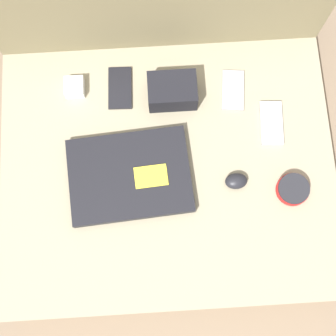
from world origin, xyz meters
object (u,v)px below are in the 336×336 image
Objects in this scene: laptop at (130,176)px; phone_small at (120,88)px; computer_mouse at (236,181)px; phone_black at (271,123)px; camera_pouch at (172,91)px; speaker_puck at (293,189)px; charger_brick at (75,87)px; phone_silver at (233,90)px.

phone_small is at bearing 89.86° from laptop.
phone_black is (0.12, 0.16, -0.01)m from computer_mouse.
computer_mouse reaches higher than phone_small.
phone_small is 0.95× the size of camera_pouch.
speaker_puck is at bearing -14.40° from computer_mouse.
speaker_puck is at bearing -29.57° from charger_brick.
computer_mouse is (0.29, -0.03, 0.00)m from laptop.
phone_silver is 0.98× the size of phone_small.
speaker_puck is 0.33m from phone_silver.
camera_pouch is (-0.28, 0.10, 0.03)m from phone_black.
phone_black is at bearing 13.74° from laptop.
phone_black is 0.96× the size of camera_pouch.
laptop is at bearing -136.14° from phone_silver.
phone_silver is at bearing 2.01° from camera_pouch.
laptop is 5.49× the size of computer_mouse.
phone_black is at bearing 51.82° from computer_mouse.
computer_mouse is at bearing -34.65° from charger_brick.
laptop is 0.39m from phone_silver.
camera_pouch reaches higher than laptop.
phone_silver is 0.15m from phone_black.
speaker_puck is at bearing -43.59° from camera_pouch.
phone_black is 0.45m from phone_small.
speaker_puck reaches higher than phone_small.
phone_small is (-0.43, 0.14, -0.00)m from phone_black.
camera_pouch is at bearing 136.41° from speaker_puck.
laptop is 2.67× the size of phone_small.
laptop reaches higher than speaker_puck.
charger_brick is (-0.13, 0.01, 0.01)m from phone_small.
phone_small is (-0.33, 0.03, 0.00)m from phone_silver.
speaker_puck is 0.43m from camera_pouch.
phone_black is at bearing -41.17° from phone_silver.
camera_pouch is at bearing 118.63° from computer_mouse.
computer_mouse is 0.20m from phone_black.
laptop reaches higher than phone_black.
speaker_puck is (0.45, -0.07, 0.00)m from laptop.
laptop is 3.91× the size of speaker_puck.
phone_silver is at bearing -4.03° from charger_brick.
camera_pouch reaches higher than computer_mouse.
speaker_puck is 1.55× the size of charger_brick.
camera_pouch is 0.28m from charger_brick.
camera_pouch is (0.15, -0.03, 0.03)m from phone_small.
phone_small is (-0.47, 0.33, -0.01)m from speaker_puck.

